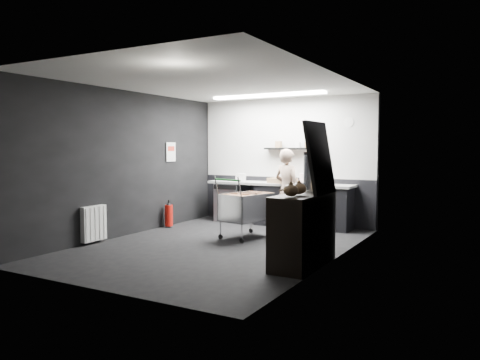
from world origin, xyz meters
The scene contains 22 objects.
floor centered at (0.00, 0.00, 0.00)m, with size 5.50×5.50×0.00m, color black.
ceiling centered at (0.00, 0.00, 2.70)m, with size 5.50×5.50×0.00m, color silver.
wall_back centered at (0.00, 2.75, 1.35)m, with size 5.50×5.50×0.00m, color black.
wall_front centered at (0.00, -2.75, 1.35)m, with size 5.50×5.50×0.00m, color black.
wall_left centered at (-2.00, 0.00, 1.35)m, with size 5.50×5.50×0.00m, color black.
wall_right centered at (2.00, 0.00, 1.35)m, with size 5.50×5.50×0.00m, color black.
kitchen_wall_panel centered at (0.00, 2.73, 1.85)m, with size 3.95×0.02×1.70m, color beige.
dado_panel centered at (0.00, 2.73, 0.50)m, with size 3.95×0.02×1.00m, color black.
floating_shelf centered at (0.20, 2.62, 1.62)m, with size 1.20×0.22×0.04m, color black.
wall_clock centered at (1.40, 2.72, 2.15)m, with size 0.20×0.20×0.03m, color silver.
poster centered at (-1.98, 1.30, 1.55)m, with size 0.02×0.30×0.40m, color silver.
poster_red_band centered at (-1.98, 1.30, 1.62)m, with size 0.01×0.22×0.10m, color red.
radiator centered at (-1.94, -0.90, 0.35)m, with size 0.10×0.50×0.60m, color silver.
ceiling_strip centered at (0.00, 1.85, 2.67)m, with size 2.40×0.20×0.04m, color white.
prep_counter centered at (0.14, 2.42, 0.46)m, with size 3.20×0.61×0.90m.
person centered at (0.39, 1.97, 0.81)m, with size 0.59×0.39×1.62m, color beige.
shopping_cart centered at (0.08, 0.85, 0.52)m, with size 0.80×1.12×1.10m.
sideboard centered at (1.74, -0.50, 0.63)m, with size 0.57×1.34×2.00m.
fire_extinguisher centered at (-1.85, 1.04, 0.26)m, with size 0.16×0.16×0.54m.
cardboard_box centered at (0.11, 2.37, 0.95)m, with size 0.52×0.40×0.10m, color #91724D.
pink_tub centered at (0.59, 2.42, 1.01)m, with size 0.22×0.22×0.22m, color #F6D5D5.
white_container centered at (-0.89, 2.37, 0.99)m, with size 0.20×0.15×0.18m, color silver.
Camera 1 is at (4.11, -6.57, 1.65)m, focal length 35.00 mm.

